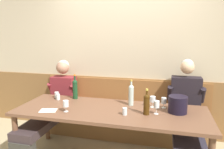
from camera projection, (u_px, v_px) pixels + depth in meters
The scene contains 18 objects.
room_wall_back at pixel (126, 52), 3.68m from camera, with size 6.80×0.08×2.80m, color #C3B596.
wood_wainscot_panel at pixel (125, 105), 3.80m from camera, with size 6.80×0.03×0.96m, color brown.
wall_bench at pixel (122, 120), 3.64m from camera, with size 2.77×0.42×0.94m.
dining_table at pixel (111, 115), 2.86m from camera, with size 2.47×0.89×0.73m.
person_center_right_seat at pixel (53, 103), 3.45m from camera, with size 0.50×1.37×1.26m.
person_center_left_seat at pixel (187, 115), 2.96m from camera, with size 0.53×1.36×1.33m.
ice_bucket at pixel (178, 104), 2.72m from camera, with size 0.23×0.23×0.21m, color black.
wine_bottle_clear_water at pixel (75, 88), 3.29m from camera, with size 0.07×0.07×0.37m.
wine_bottle_amber_mid at pixel (147, 103), 2.65m from camera, with size 0.07×0.07×0.32m.
wine_bottle_green_tall at pixel (131, 94), 2.99m from camera, with size 0.07×0.07×0.36m.
wine_glass_near_bucket at pixel (157, 105), 2.67m from camera, with size 0.07×0.07×0.17m.
wine_glass_right_end at pixel (164, 101), 2.89m from camera, with size 0.06×0.06×0.14m.
wine_glass_mid_left at pixel (66, 104), 2.75m from camera, with size 0.07×0.07×0.15m.
wine_glass_by_bottle at pixel (153, 100), 2.91m from camera, with size 0.07×0.07×0.15m.
water_tumbler_left at pixel (57, 95), 3.34m from camera, with size 0.07×0.07×0.09m, color silver.
water_tumbler_right at pixel (125, 111), 2.65m from camera, with size 0.06×0.06×0.09m, color silver.
water_tumbler_center at pixel (58, 97), 3.26m from camera, with size 0.06×0.06×0.09m, color silver.
tasting_sheet_left_guest at pixel (48, 110), 2.81m from camera, with size 0.21×0.15×0.00m, color white.
Camera 1 is at (0.68, -2.54, 1.72)m, focal length 35.28 mm.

